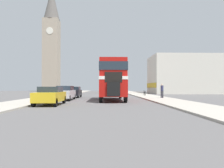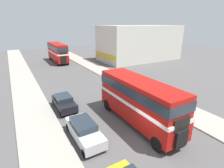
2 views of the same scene
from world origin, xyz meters
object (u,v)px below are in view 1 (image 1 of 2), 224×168
car_parked_near (50,95)px  church_tower (52,38)px  double_decker_bus (112,78)px  pedestrian_walking (162,90)px  bicycle_on_pavement (145,93)px  bus_distant (111,82)px  car_parked_mid (65,93)px  car_parked_far (74,92)px

car_parked_near → church_tower: church_tower is taller
double_decker_bus → car_parked_near: size_ratio=2.29×
pedestrian_walking → bicycle_on_pavement: 8.29m
bus_distant → pedestrian_walking: size_ratio=5.86×
bus_distant → bicycle_on_pavement: 20.33m
car_parked_mid → car_parked_far: (0.10, 5.92, -0.03)m
car_parked_near → car_parked_mid: (-0.00, 6.32, 0.04)m
pedestrian_walking → bicycle_on_pavement: bearing=94.5°
bicycle_on_pavement → church_tower: (-24.09, 37.91, 17.25)m
bus_distant → pedestrian_walking: (5.62, -27.84, -1.47)m
double_decker_bus → bicycle_on_pavement: (5.49, 10.89, -1.96)m
car_parked_far → bicycle_on_pavement: (10.46, 4.78, -0.28)m
car_parked_near → bus_distant: bearing=81.3°
car_parked_far → church_tower: (-13.62, 42.69, 16.97)m
church_tower → double_decker_bus: bearing=-69.1°
car_parked_mid → pedestrian_walking: (11.20, 2.46, 0.29)m
car_parked_far → pedestrian_walking: pedestrian_walking is taller
double_decker_bus → bus_distant: bus_distant is taller
car_parked_near → pedestrian_walking: pedestrian_walking is taller
car_parked_mid → pedestrian_walking: pedestrian_walking is taller
bus_distant → pedestrian_walking: 28.45m
double_decker_bus → car_parked_near: 8.12m
car_parked_far → bicycle_on_pavement: bearing=24.5°
bus_distant → bicycle_on_pavement: size_ratio=5.66×
car_parked_near → car_parked_far: bearing=89.6°
double_decker_bus → car_parked_far: bearing=129.1°
car_parked_near → church_tower: 59.06m
bus_distant → pedestrian_walking: bus_distant is taller
car_parked_near → bicycle_on_pavement: (10.56, 17.01, -0.27)m
car_parked_far → church_tower: bearing=107.7°
car_parked_mid → church_tower: church_tower is taller
bicycle_on_pavement → car_parked_near: bearing=-121.8°
car_parked_near → pedestrian_walking: bearing=38.1°
bicycle_on_pavement → church_tower: size_ratio=0.05×
bus_distant → car_parked_near: size_ratio=2.43×
car_parked_mid → church_tower: bearing=105.5°
car_parked_near → church_tower: size_ratio=0.12×
car_parked_near → car_parked_mid: 6.32m
double_decker_bus → pedestrian_walking: size_ratio=5.53×
double_decker_bus → pedestrian_walking: 6.82m
double_decker_bus → bus_distant: bearing=89.0°
car_parked_near → car_parked_far: car_parked_far is taller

